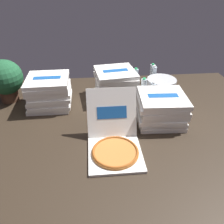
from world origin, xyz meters
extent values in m
cube|color=#2D2319|center=(0.00, 0.00, -0.01)|extent=(3.20, 2.40, 0.02)
cube|color=white|center=(-0.02, -0.31, 0.01)|extent=(0.41, 0.41, 0.02)
cylinder|color=#B77033|center=(-0.02, -0.31, 0.03)|extent=(0.37, 0.37, 0.02)
torus|color=#9C501E|center=(-0.02, -0.31, 0.04)|extent=(0.36, 0.36, 0.02)
cube|color=white|center=(-0.02, -0.02, 0.21)|extent=(0.41, 0.18, 0.39)
cube|color=#19519E|center=(-0.02, -0.03, 0.22)|extent=(0.25, 0.04, 0.10)
cube|color=white|center=(0.45, 0.13, 0.02)|extent=(0.43, 0.43, 0.04)
cube|color=white|center=(0.45, 0.13, 0.06)|extent=(0.43, 0.43, 0.04)
cube|color=#19519E|center=(0.45, 0.13, 0.08)|extent=(0.27, 0.08, 0.00)
cube|color=white|center=(0.44, 0.12, 0.10)|extent=(0.45, 0.45, 0.04)
cube|color=white|center=(0.45, 0.13, 0.14)|extent=(0.44, 0.44, 0.04)
cube|color=white|center=(0.45, 0.12, 0.18)|extent=(0.43, 0.43, 0.04)
cube|color=#19519E|center=(0.45, 0.12, 0.20)|extent=(0.27, 0.08, 0.00)
cube|color=white|center=(0.44, 0.12, 0.21)|extent=(0.44, 0.44, 0.04)
cube|color=#19519E|center=(0.44, 0.12, 0.24)|extent=(0.27, 0.09, 0.00)
cube|color=white|center=(0.46, 0.12, 0.25)|extent=(0.44, 0.44, 0.04)
cube|color=#19519E|center=(0.46, 0.12, 0.27)|extent=(0.27, 0.09, 0.00)
cube|color=white|center=(-0.63, 0.52, 0.02)|extent=(0.41, 0.41, 0.04)
cube|color=white|center=(-0.61, 0.52, 0.06)|extent=(0.42, 0.42, 0.04)
cube|color=white|center=(-0.62, 0.53, 0.10)|extent=(0.42, 0.42, 0.04)
cube|color=white|center=(-0.61, 0.52, 0.14)|extent=(0.43, 0.43, 0.04)
cube|color=#19519E|center=(-0.61, 0.52, 0.16)|extent=(0.27, 0.09, 0.00)
cube|color=white|center=(-0.61, 0.53, 0.18)|extent=(0.44, 0.44, 0.04)
cube|color=white|center=(-0.63, 0.53, 0.21)|extent=(0.44, 0.44, 0.04)
cube|color=#19519E|center=(-0.63, 0.53, 0.24)|extent=(0.27, 0.09, 0.00)
cube|color=white|center=(-0.62, 0.52, 0.25)|extent=(0.43, 0.43, 0.04)
cube|color=#19519E|center=(-0.62, 0.52, 0.27)|extent=(0.27, 0.09, 0.00)
cube|color=white|center=(-0.62, 0.52, 0.29)|extent=(0.42, 0.42, 0.04)
cube|color=#19519E|center=(-0.62, 0.52, 0.31)|extent=(0.27, 0.08, 0.00)
cube|color=white|center=(0.08, 0.64, 0.02)|extent=(0.47, 0.47, 0.04)
cube|color=white|center=(0.09, 0.64, 0.06)|extent=(0.46, 0.46, 0.04)
cube|color=white|center=(0.10, 0.65, 0.10)|extent=(0.46, 0.46, 0.04)
cube|color=white|center=(0.10, 0.65, 0.14)|extent=(0.47, 0.47, 0.04)
cube|color=white|center=(0.08, 0.65, 0.18)|extent=(0.43, 0.43, 0.04)
cube|color=white|center=(0.08, 0.66, 0.21)|extent=(0.46, 0.46, 0.04)
cube|color=#19519E|center=(0.08, 0.66, 0.24)|extent=(0.28, 0.11, 0.00)
cube|color=white|center=(0.10, 0.65, 0.25)|extent=(0.42, 0.42, 0.04)
cube|color=white|center=(0.08, 0.65, 0.29)|extent=(0.47, 0.47, 0.04)
cube|color=#19519E|center=(0.08, 0.65, 0.31)|extent=(0.28, 0.11, 0.00)
cylinder|color=#B7BABF|center=(0.63, 0.72, 0.08)|extent=(0.34, 0.34, 0.16)
cylinder|color=silver|center=(0.59, 0.94, 0.11)|extent=(0.06, 0.06, 0.22)
cylinder|color=white|center=(0.59, 0.94, 0.23)|extent=(0.03, 0.03, 0.02)
cylinder|color=white|center=(0.59, 1.01, 0.11)|extent=(0.06, 0.06, 0.22)
cylinder|color=#239951|center=(0.59, 1.01, 0.23)|extent=(0.03, 0.03, 0.02)
cylinder|color=silver|center=(0.47, 0.48, 0.11)|extent=(0.06, 0.06, 0.22)
cylinder|color=white|center=(0.47, 0.48, 0.23)|extent=(0.03, 0.03, 0.02)
cylinder|color=silver|center=(0.35, 0.88, 0.11)|extent=(0.06, 0.06, 0.22)
cylinder|color=#239951|center=(0.35, 0.88, 0.23)|extent=(0.03, 0.03, 0.02)
cylinder|color=silver|center=(0.39, 0.59, 0.11)|extent=(0.06, 0.06, 0.22)
cylinder|color=#239951|center=(0.39, 0.59, 0.23)|extent=(0.03, 0.03, 0.02)
cylinder|color=#513323|center=(-1.08, 0.67, 0.06)|extent=(0.19, 0.19, 0.12)
sphere|color=#1E5431|center=(-1.08, 0.67, 0.27)|extent=(0.37, 0.37, 0.37)
camera|label=1|loc=(-0.16, -1.58, 1.22)|focal=35.74mm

